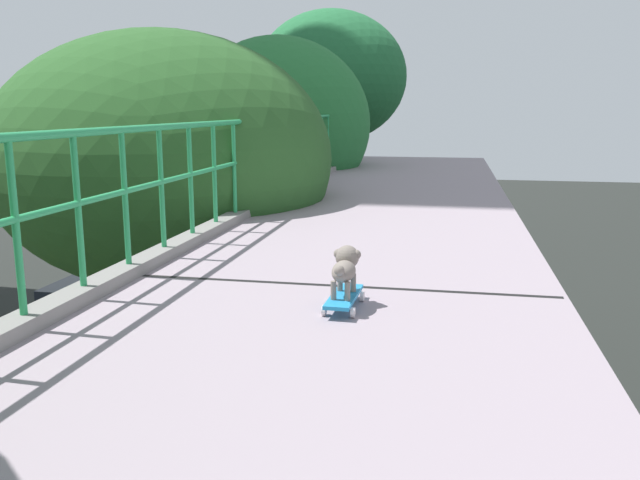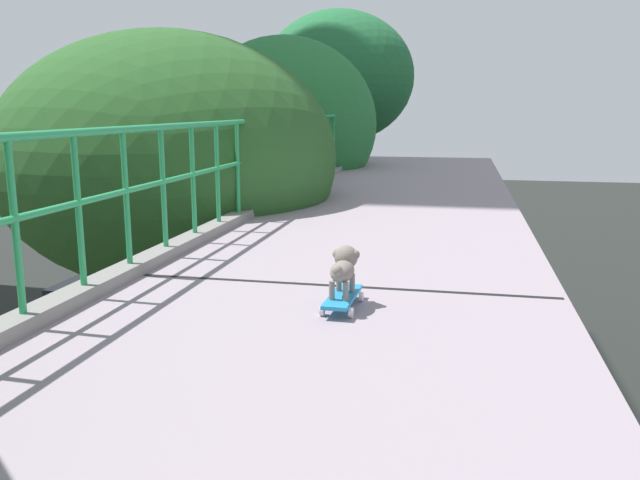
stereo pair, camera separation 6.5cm
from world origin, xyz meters
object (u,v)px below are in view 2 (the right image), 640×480
Objects in this scene: toy_skateboard at (343,298)px; small_dog at (344,266)px; car_red_taxi_fifth at (125,360)px; car_grey_sixth at (85,307)px; city_bus at (240,197)px.

small_dog is at bearing 87.35° from toy_skateboard.
car_red_taxi_fifth is 4.86m from car_grey_sixth.
car_grey_sixth is 17.23m from small_dog.
car_red_taxi_fifth is at bearing -79.19° from city_bus.
toy_skateboard is (6.92, -9.42, 4.71)m from car_red_taxi_fifth.
car_grey_sixth is 17.20m from toy_skateboard.
toy_skateboard is 1.38× the size of small_dog.
toy_skateboard is at bearing -92.65° from small_dog.
city_bus is 21.38× the size of toy_skateboard.
toy_skateboard is 0.21m from small_dog.
car_grey_sixth is 6.92× the size of toy_skateboard.
small_dog is (10.19, -13.00, 4.91)m from car_grey_sixth.
small_dog reaches higher than toy_skateboard.
car_grey_sixth is 15.63m from city_bus.
toy_skateboard reaches higher than city_bus.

